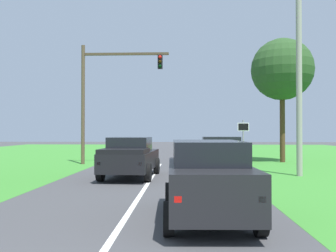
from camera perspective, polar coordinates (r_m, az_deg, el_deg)
ground_plane at (r=15.08m, az=-3.30°, el=-9.12°), size 120.00×120.00×0.00m
red_suv_near at (r=9.22m, az=6.16°, el=-8.02°), size 2.23×4.56×1.94m
pickup_truck_lead at (r=17.41m, az=-5.86°, el=-4.81°), size 2.52×5.15×1.90m
traffic_light at (r=24.83m, az=-9.93°, el=5.90°), size 5.82×0.40×7.90m
keep_moving_sign at (r=19.61m, az=11.60°, el=-2.05°), size 0.60×0.09×2.75m
oak_tree_right at (r=27.45m, az=17.29°, el=8.32°), size 4.35×4.35×8.73m
crossing_suv_far at (r=26.43m, az=7.86°, el=-3.49°), size 4.36×2.05×1.79m
utility_pole_right at (r=19.18m, az=19.67°, el=7.12°), size 0.28×0.28×9.63m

